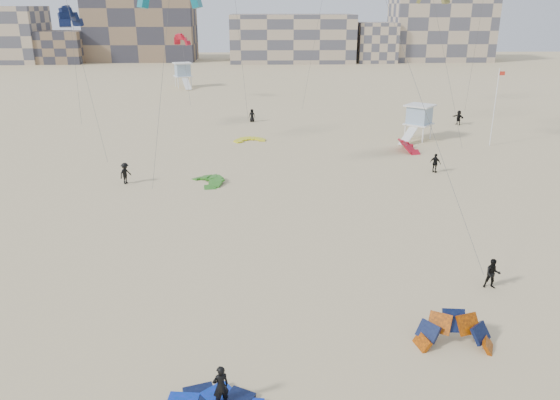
{
  "coord_description": "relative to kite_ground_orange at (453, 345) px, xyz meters",
  "views": [
    {
      "loc": [
        2.34,
        -19.67,
        14.41
      ],
      "look_at": [
        3.12,
        6.0,
        5.18
      ],
      "focal_mm": 35.0,
      "sensor_mm": 36.0,
      "label": 1
    }
  ],
  "objects": [
    {
      "name": "ground",
      "position": [
        -10.75,
        -0.9,
        0.0
      ],
      "size": [
        320.0,
        320.0,
        0.0
      ],
      "primitive_type": "plane",
      "color": "#CCB489",
      "rests_on": "ground"
    },
    {
      "name": "kite_ground_orange",
      "position": [
        0.0,
        0.0,
        0.0
      ],
      "size": [
        3.72,
        3.66,
        3.34
      ],
      "primitive_type": null,
      "rotation": [
        0.98,
        0.0,
        -0.1
      ],
      "color": "#E85D03",
      "rests_on": "ground"
    },
    {
      "name": "kite_ground_green",
      "position": [
        -13.24,
        24.08,
        0.0
      ],
      "size": [
        4.75,
        4.63,
        1.54
      ],
      "primitive_type": null,
      "rotation": [
        0.21,
        0.0,
        -1.12
      ],
      "color": "#378926",
      "rests_on": "ground"
    },
    {
      "name": "kite_ground_red_far",
      "position": [
        6.72,
        34.37,
        0.0
      ],
      "size": [
        3.72,
        3.58,
        3.4
      ],
      "primitive_type": null,
      "rotation": [
        0.67,
        0.0,
        1.54
      ],
      "color": "red",
      "rests_on": "ground"
    },
    {
      "name": "kite_ground_yellow",
      "position": [
        -10.03,
        39.25,
        0.0
      ],
      "size": [
        3.89,
        4.02,
        0.57
      ],
      "primitive_type": null,
      "rotation": [
        0.05,
        0.0,
        0.26
      ],
      "color": "yellow",
      "rests_on": "ground"
    },
    {
      "name": "kitesurfer_main",
      "position": [
        -10.13,
        -3.61,
        0.88
      ],
      "size": [
        0.76,
        0.65,
        1.77
      ],
      "primitive_type": "imported",
      "rotation": [
        0.0,
        0.0,
        3.57
      ],
      "color": "black",
      "rests_on": "ground"
    },
    {
      "name": "kitesurfer_b",
      "position": [
        3.74,
        5.14,
        0.84
      ],
      "size": [
        0.91,
        0.77,
        1.68
      ],
      "primitive_type": "imported",
      "rotation": [
        0.0,
        0.0,
        -0.17
      ],
      "color": "black",
      "rests_on": "ground"
    },
    {
      "name": "kitesurfer_c",
      "position": [
        -20.2,
        24.05,
        0.91
      ],
      "size": [
        1.2,
        1.36,
        1.83
      ],
      "primitive_type": "imported",
      "rotation": [
        0.0,
        0.0,
        1.02
      ],
      "color": "black",
      "rests_on": "ground"
    },
    {
      "name": "kitesurfer_d",
      "position": [
        7.08,
        26.5,
        0.87
      ],
      "size": [
        1.05,
        1.0,
        1.75
      ],
      "primitive_type": "imported",
      "rotation": [
        0.0,
        0.0,
        2.41
      ],
      "color": "black",
      "rests_on": "ground"
    },
    {
      "name": "kitesurfer_e",
      "position": [
        -9.93,
        49.73,
        0.83
      ],
      "size": [
        0.87,
        0.63,
        1.66
      ],
      "primitive_type": "imported",
      "rotation": [
        0.0,
        0.0,
        -0.13
      ],
      "color": "black",
      "rests_on": "ground"
    },
    {
      "name": "kitesurfer_f",
      "position": [
        16.25,
        47.14,
        0.91
      ],
      "size": [
        1.38,
        1.71,
        1.82
      ],
      "primitive_type": "imported",
      "rotation": [
        0.0,
        0.0,
        -0.99
      ],
      "color": "black",
      "rests_on": "ground"
    },
    {
      "name": "kite_fly_navy",
      "position": [
        -29.23,
        42.12,
        12.95
      ],
      "size": [
        4.3,
        4.25,
        13.46
      ],
      "rotation": [
        0.0,
        0.0,
        1.5
      ],
      "color": "#0F1A40",
      "rests_on": "ground"
    },
    {
      "name": "kite_fly_red",
      "position": [
        -20.73,
        65.81,
        9.25
      ],
      "size": [
        4.51,
        11.62,
        9.53
      ],
      "rotation": [
        0.0,
        0.0,
        2.33
      ],
      "color": "red",
      "rests_on": "ground"
    },
    {
      "name": "lifeguard_tower_near",
      "position": [
        8.93,
        39.22,
        1.96
      ],
      "size": [
        3.93,
        5.92,
        3.95
      ],
      "rotation": [
        0.0,
        0.0,
        -0.69
      ],
      "color": "white",
      "rests_on": "ground"
    },
    {
      "name": "lifeguard_tower_far",
      "position": [
        -23.14,
        81.56,
        2.19
      ],
      "size": [
        3.99,
        6.52,
        4.41
      ],
      "rotation": [
        0.0,
        0.0,
        0.35
      ],
      "color": "white",
      "rests_on": "ground"
    },
    {
      "name": "flagpole",
      "position": [
        16.05,
        36.29,
        4.29
      ],
      "size": [
        0.66,
        0.1,
        8.18
      ],
      "color": "white",
      "rests_on": "ground"
    },
    {
      "name": "condo_west_b",
      "position": [
        -40.75,
        133.1,
        9.0
      ],
      "size": [
        28.0,
        14.0,
        18.0
      ],
      "primitive_type": "cube",
      "color": "#7A6249",
      "rests_on": "ground"
    },
    {
      "name": "condo_mid",
      "position": [
        -0.75,
        129.1,
        6.0
      ],
      "size": [
        32.0,
        16.0,
        12.0
      ],
      "primitive_type": "cube",
      "color": "tan",
      "rests_on": "ground"
    },
    {
      "name": "condo_east",
      "position": [
        39.25,
        131.1,
        8.0
      ],
      "size": [
        26.0,
        14.0,
        16.0
      ],
      "primitive_type": "cube",
      "color": "tan",
      "rests_on": "ground"
    },
    {
      "name": "condo_fill_left",
      "position": [
        -60.75,
        127.1,
        4.0
      ],
      "size": [
        12.0,
        10.0,
        8.0
      ],
      "primitive_type": "cube",
      "color": "#7A6249",
      "rests_on": "ground"
    },
    {
      "name": "condo_fill_right",
      "position": [
        21.25,
        127.1,
        5.0
      ],
      "size": [
        10.0,
        10.0,
        10.0
      ],
      "primitive_type": "cube",
      "color": "tan",
      "rests_on": "ground"
    }
  ]
}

